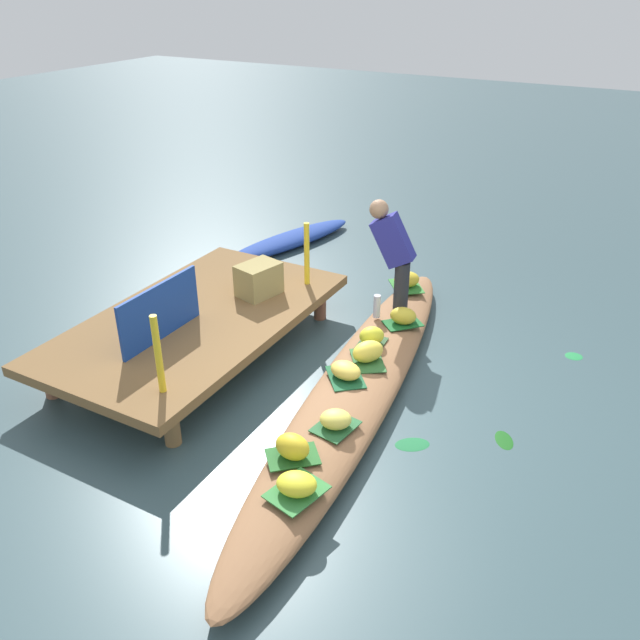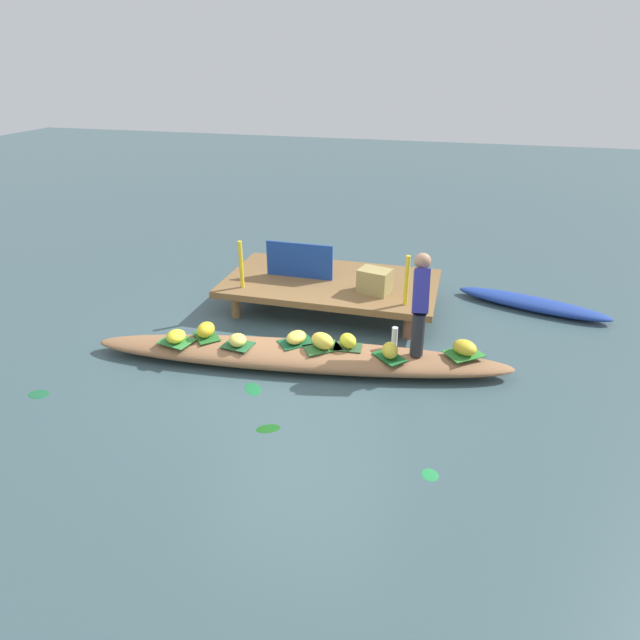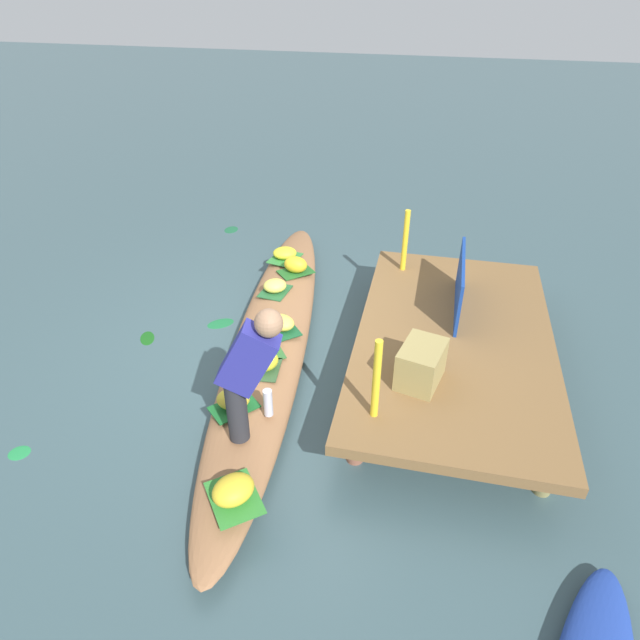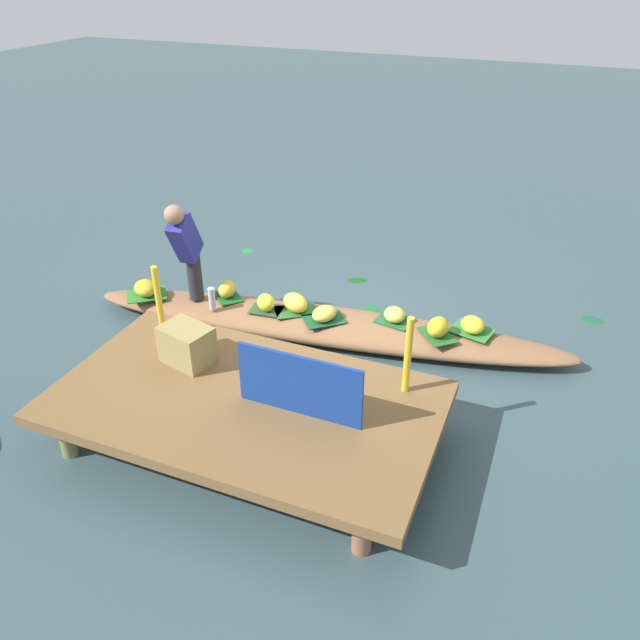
{
  "view_description": "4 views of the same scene",
  "coord_description": "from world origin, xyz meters",
  "px_view_note": "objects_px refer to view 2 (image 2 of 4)",
  "views": [
    {
      "loc": [
        -4.53,
        -2.12,
        3.54
      ],
      "look_at": [
        0.34,
        0.57,
        0.54
      ],
      "focal_mm": 36.75,
      "sensor_mm": 36.0,
      "label": 1
    },
    {
      "loc": [
        1.81,
        -5.71,
        3.56
      ],
      "look_at": [
        0.18,
        0.37,
        0.47
      ],
      "focal_mm": 30.59,
      "sensor_mm": 36.0,
      "label": 2
    },
    {
      "loc": [
        4.29,
        1.46,
        3.41
      ],
      "look_at": [
        -0.02,
        0.51,
        0.44
      ],
      "focal_mm": 30.66,
      "sensor_mm": 36.0,
      "label": 3
    },
    {
      "loc": [
        -2.14,
        5.35,
        3.65
      ],
      "look_at": [
        -0.1,
        0.32,
        0.39
      ],
      "focal_mm": 35.07,
      "sensor_mm": 36.0,
      "label": 4
    }
  ],
  "objects_px": {
    "banana_bunch_5": "(348,341)",
    "banana_bunch_0": "(296,337)",
    "moored_boat": "(532,304)",
    "produce_crate": "(375,281)",
    "vendor_person": "(420,299)",
    "vendor_boat": "(298,355)",
    "water_bottle": "(395,337)",
    "banana_bunch_4": "(206,330)",
    "banana_bunch_3": "(238,340)",
    "banana_bunch_1": "(390,350)",
    "banana_bunch_2": "(465,347)",
    "banana_bunch_7": "(176,336)",
    "banana_bunch_6": "(322,341)",
    "market_banner": "(299,260)"
  },
  "relations": [
    {
      "from": "vendor_boat",
      "to": "banana_bunch_1",
      "type": "distance_m",
      "value": 1.17
    },
    {
      "from": "banana_bunch_3",
      "to": "banana_bunch_1",
      "type": "bearing_deg",
      "value": 5.94
    },
    {
      "from": "banana_bunch_0",
      "to": "water_bottle",
      "type": "relative_size",
      "value": 1.19
    },
    {
      "from": "banana_bunch_1",
      "to": "vendor_boat",
      "type": "bearing_deg",
      "value": -178.65
    },
    {
      "from": "water_bottle",
      "to": "market_banner",
      "type": "height_order",
      "value": "market_banner"
    },
    {
      "from": "moored_boat",
      "to": "banana_bunch_5",
      "type": "height_order",
      "value": "banana_bunch_5"
    },
    {
      "from": "banana_bunch_1",
      "to": "banana_bunch_5",
      "type": "height_order",
      "value": "same"
    },
    {
      "from": "vendor_boat",
      "to": "banana_bunch_6",
      "type": "bearing_deg",
      "value": -0.39
    },
    {
      "from": "market_banner",
      "to": "produce_crate",
      "type": "bearing_deg",
      "value": -12.79
    },
    {
      "from": "banana_bunch_1",
      "to": "banana_bunch_4",
      "type": "bearing_deg",
      "value": -177.99
    },
    {
      "from": "banana_bunch_5",
      "to": "banana_bunch_3",
      "type": "bearing_deg",
      "value": -167.2
    },
    {
      "from": "moored_boat",
      "to": "banana_bunch_4",
      "type": "xyz_separation_m",
      "value": [
        -4.22,
        -2.58,
        0.27
      ]
    },
    {
      "from": "banana_bunch_4",
      "to": "banana_bunch_5",
      "type": "relative_size",
      "value": 1.14
    },
    {
      "from": "water_bottle",
      "to": "vendor_person",
      "type": "bearing_deg",
      "value": -7.48
    },
    {
      "from": "banana_bunch_5",
      "to": "banana_bunch_0",
      "type": "bearing_deg",
      "value": -175.91
    },
    {
      "from": "moored_boat",
      "to": "vendor_person",
      "type": "bearing_deg",
      "value": -108.86
    },
    {
      "from": "banana_bunch_4",
      "to": "banana_bunch_7",
      "type": "distance_m",
      "value": 0.38
    },
    {
      "from": "banana_bunch_1",
      "to": "banana_bunch_5",
      "type": "xyz_separation_m",
      "value": [
        -0.54,
        0.11,
        0.0
      ]
    },
    {
      "from": "produce_crate",
      "to": "banana_bunch_3",
      "type": "bearing_deg",
      "value": -130.46
    },
    {
      "from": "banana_bunch_2",
      "to": "market_banner",
      "type": "distance_m",
      "value": 2.95
    },
    {
      "from": "banana_bunch_3",
      "to": "banana_bunch_0",
      "type": "bearing_deg",
      "value": 20.61
    },
    {
      "from": "banana_bunch_2",
      "to": "market_banner",
      "type": "relative_size",
      "value": 0.29
    },
    {
      "from": "banana_bunch_2",
      "to": "banana_bunch_1",
      "type": "bearing_deg",
      "value": -159.99
    },
    {
      "from": "banana_bunch_0",
      "to": "banana_bunch_5",
      "type": "height_order",
      "value": "banana_bunch_5"
    },
    {
      "from": "moored_boat",
      "to": "produce_crate",
      "type": "bearing_deg",
      "value": -140.08
    },
    {
      "from": "banana_bunch_6",
      "to": "produce_crate",
      "type": "relative_size",
      "value": 0.72
    },
    {
      "from": "banana_bunch_5",
      "to": "vendor_boat",
      "type": "bearing_deg",
      "value": -167.27
    },
    {
      "from": "banana_bunch_4",
      "to": "banana_bunch_3",
      "type": "bearing_deg",
      "value": -13.06
    },
    {
      "from": "banana_bunch_0",
      "to": "banana_bunch_5",
      "type": "relative_size",
      "value": 1.22
    },
    {
      "from": "banana_bunch_6",
      "to": "banana_bunch_3",
      "type": "bearing_deg",
      "value": -168.86
    },
    {
      "from": "banana_bunch_2",
      "to": "vendor_boat",
      "type": "bearing_deg",
      "value": -170.34
    },
    {
      "from": "vendor_person",
      "to": "produce_crate",
      "type": "relative_size",
      "value": 2.73
    },
    {
      "from": "vendor_boat",
      "to": "banana_bunch_5",
      "type": "bearing_deg",
      "value": 5.45
    },
    {
      "from": "vendor_boat",
      "to": "banana_bunch_5",
      "type": "xyz_separation_m",
      "value": [
        0.61,
        0.14,
        0.22
      ]
    },
    {
      "from": "moored_boat",
      "to": "produce_crate",
      "type": "relative_size",
      "value": 5.2
    },
    {
      "from": "moored_boat",
      "to": "water_bottle",
      "type": "bearing_deg",
      "value": -113.83
    },
    {
      "from": "banana_bunch_3",
      "to": "banana_bunch_7",
      "type": "height_order",
      "value": "banana_bunch_3"
    },
    {
      "from": "produce_crate",
      "to": "vendor_boat",
      "type": "bearing_deg",
      "value": -114.62
    },
    {
      "from": "vendor_boat",
      "to": "banana_bunch_2",
      "type": "relative_size",
      "value": 17.33
    },
    {
      "from": "vendor_boat",
      "to": "banana_bunch_5",
      "type": "height_order",
      "value": "banana_bunch_5"
    },
    {
      "from": "banana_bunch_3",
      "to": "water_bottle",
      "type": "height_order",
      "value": "water_bottle"
    },
    {
      "from": "vendor_boat",
      "to": "banana_bunch_7",
      "type": "xyz_separation_m",
      "value": [
        -1.54,
        -0.28,
        0.2
      ]
    },
    {
      "from": "banana_bunch_5",
      "to": "banana_bunch_4",
      "type": "bearing_deg",
      "value": -173.98
    },
    {
      "from": "banana_bunch_6",
      "to": "produce_crate",
      "type": "height_order",
      "value": "produce_crate"
    },
    {
      "from": "banana_bunch_5",
      "to": "banana_bunch_1",
      "type": "bearing_deg",
      "value": -11.5
    },
    {
      "from": "banana_bunch_0",
      "to": "water_bottle",
      "type": "distance_m",
      "value": 1.24
    },
    {
      "from": "water_bottle",
      "to": "produce_crate",
      "type": "bearing_deg",
      "value": 111.61
    },
    {
      "from": "banana_bunch_3",
      "to": "banana_bunch_7",
      "type": "bearing_deg",
      "value": -172.37
    },
    {
      "from": "banana_bunch_2",
      "to": "banana_bunch_3",
      "type": "xyz_separation_m",
      "value": [
        -2.75,
        -0.51,
        -0.01
      ]
    },
    {
      "from": "banana_bunch_2",
      "to": "banana_bunch_3",
      "type": "distance_m",
      "value": 2.8
    }
  ]
}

